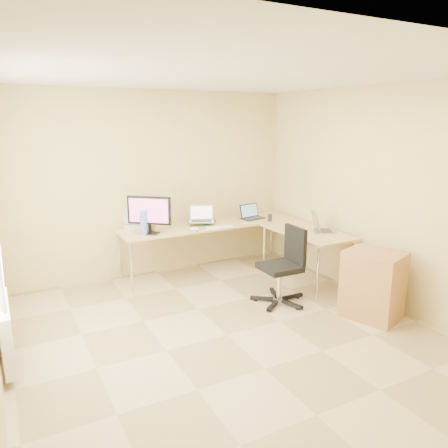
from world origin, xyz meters
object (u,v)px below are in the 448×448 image
laptop_center (202,214)px  desk_return (306,256)px  laptop_black (253,212)px  laptop_return (324,223)px  desk_fan (130,220)px  office_chair (280,264)px  monitor (149,215)px  mug (152,228)px  keyboard (220,227)px  desk_main (211,247)px  water_bottle (144,223)px  cabinet (373,287)px

laptop_center → desk_return: bearing=-17.1°
laptop_black → laptop_return: 1.20m
desk_fan → office_chair: size_ratio=0.27×
monitor → mug: 0.24m
desk_return → laptop_center: 1.58m
keyboard → desk_fan: (-1.12, 0.50, 0.12)m
office_chair → desk_main: bearing=100.7°
desk_return → water_bottle: bearing=157.4°
water_bottle → laptop_return: size_ratio=0.91×
desk_return → mug: 2.14m
desk_main → monitor: size_ratio=4.50×
desk_main → desk_fan: (-1.13, 0.20, 0.49)m
monitor → laptop_return: monitor is taller
monitor → cabinet: size_ratio=0.72×
keyboard → water_bottle: bearing=-174.8°
desk_return → laptop_center: size_ratio=3.71×
laptop_black → keyboard: size_ratio=0.93×
desk_fan → cabinet: (2.06, -2.43, -0.50)m
water_bottle → laptop_center: bearing=8.3°
laptop_return → cabinet: (-0.19, -1.09, -0.49)m
desk_return → water_bottle: water_bottle is taller
desk_fan → keyboard: bearing=-8.4°
desk_main → water_bottle: size_ratio=8.30×
desk_main → desk_return: size_ratio=2.04×
desk_main → keyboard: size_ratio=7.14×
office_chair → keyboard: bearing=103.3°
monitor → desk_fan: monitor is taller
laptop_center → keyboard: bearing=-37.2°
office_chair → water_bottle: bearing=136.9°
laptop_black → water_bottle: 1.75m
laptop_black → water_bottle: size_ratio=1.08×
laptop_black → laptop_return: size_ratio=0.98×
desk_fan → cabinet: size_ratio=0.31×
office_chair → laptop_black: bearing=72.7°
desk_main → water_bottle: 1.18m
laptop_return → cabinet: size_ratio=0.43×
monitor → laptop_black: monitor is taller
laptop_center → office_chair: bearing=-50.8°
keyboard → desk_fan: desk_fan is taller
laptop_black → water_bottle: water_bottle is taller
desk_main → laptop_return: (1.13, -1.15, 0.48)m
office_chair → laptop_center: bearing=106.9°
mug → desk_main: bearing=3.2°
laptop_center → mug: size_ratio=3.08×
laptop_black → office_chair: 1.51m
laptop_center → laptop_black: (0.86, 0.01, -0.05)m
cabinet → keyboard: bearing=96.9°
desk_return → laptop_center: bearing=139.3°
desk_main → laptop_return: laptop_return is taller
keyboard → laptop_return: (1.13, -0.85, 0.11)m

